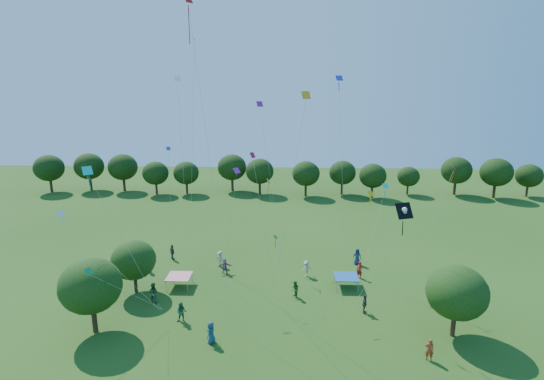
{
  "coord_description": "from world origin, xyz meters",
  "views": [
    {
      "loc": [
        1.19,
        -16.79,
        18.68
      ],
      "look_at": [
        0.0,
        14.0,
        11.0
      ],
      "focal_mm": 28.0,
      "sensor_mm": 36.0,
      "label": 1
    }
  ],
  "objects_px": {
    "near_tree_west": "(91,286)",
    "red_high_kite": "(195,55)",
    "tent_red_stripe": "(179,276)",
    "tent_blue": "(346,277)",
    "pirate_kite": "(404,212)",
    "near_tree_east": "(457,293)",
    "near_tree_north": "(134,260)"
  },
  "relations": [
    {
      "from": "near_tree_west",
      "to": "red_high_kite",
      "type": "distance_m",
      "value": 19.69
    },
    {
      "from": "tent_red_stripe",
      "to": "red_high_kite",
      "type": "relative_size",
      "value": 0.09
    },
    {
      "from": "tent_blue",
      "to": "pirate_kite",
      "type": "bearing_deg",
      "value": -67.91
    },
    {
      "from": "near_tree_east",
      "to": "tent_red_stripe",
      "type": "relative_size",
      "value": 2.57
    },
    {
      "from": "pirate_kite",
      "to": "near_tree_east",
      "type": "bearing_deg",
      "value": -8.99
    },
    {
      "from": "pirate_kite",
      "to": "red_high_kite",
      "type": "distance_m",
      "value": 20.29
    },
    {
      "from": "pirate_kite",
      "to": "red_high_kite",
      "type": "height_order",
      "value": "red_high_kite"
    },
    {
      "from": "near_tree_north",
      "to": "tent_red_stripe",
      "type": "distance_m",
      "value": 4.49
    },
    {
      "from": "near_tree_north",
      "to": "near_tree_west",
      "type": "bearing_deg",
      "value": -97.88
    },
    {
      "from": "near_tree_north",
      "to": "tent_red_stripe",
      "type": "height_order",
      "value": "near_tree_north"
    },
    {
      "from": "tent_red_stripe",
      "to": "pirate_kite",
      "type": "xyz_separation_m",
      "value": [
        18.71,
        -6.57,
        8.61
      ]
    },
    {
      "from": "pirate_kite",
      "to": "tent_blue",
      "type": "bearing_deg",
      "value": 112.09
    },
    {
      "from": "pirate_kite",
      "to": "near_tree_west",
      "type": "bearing_deg",
      "value": -177.18
    },
    {
      "from": "tent_blue",
      "to": "pirate_kite",
      "type": "height_order",
      "value": "pirate_kite"
    },
    {
      "from": "near_tree_west",
      "to": "tent_blue",
      "type": "bearing_deg",
      "value": 21.97
    },
    {
      "from": "tent_red_stripe",
      "to": "near_tree_north",
      "type": "bearing_deg",
      "value": -162.12
    },
    {
      "from": "tent_red_stripe",
      "to": "tent_blue",
      "type": "relative_size",
      "value": 1.0
    },
    {
      "from": "near_tree_west",
      "to": "tent_blue",
      "type": "relative_size",
      "value": 2.72
    },
    {
      "from": "near_tree_north",
      "to": "tent_red_stripe",
      "type": "relative_size",
      "value": 2.27
    },
    {
      "from": "near_tree_west",
      "to": "pirate_kite",
      "type": "bearing_deg",
      "value": 2.82
    },
    {
      "from": "near_tree_west",
      "to": "near_tree_north",
      "type": "relative_size",
      "value": 1.2
    },
    {
      "from": "near_tree_west",
      "to": "pirate_kite",
      "type": "height_order",
      "value": "pirate_kite"
    },
    {
      "from": "near_tree_west",
      "to": "near_tree_east",
      "type": "bearing_deg",
      "value": 1.01
    },
    {
      "from": "red_high_kite",
      "to": "near_tree_north",
      "type": "bearing_deg",
      "value": 178.55
    },
    {
      "from": "tent_red_stripe",
      "to": "red_high_kite",
      "type": "height_order",
      "value": "red_high_kite"
    },
    {
      "from": "near_tree_east",
      "to": "pirate_kite",
      "type": "relative_size",
      "value": 0.63
    },
    {
      "from": "near_tree_west",
      "to": "near_tree_north",
      "type": "height_order",
      "value": "near_tree_west"
    },
    {
      "from": "near_tree_north",
      "to": "tent_blue",
      "type": "bearing_deg",
      "value": 5.11
    },
    {
      "from": "tent_blue",
      "to": "red_high_kite",
      "type": "distance_m",
      "value": 23.95
    },
    {
      "from": "near_tree_west",
      "to": "tent_blue",
      "type": "height_order",
      "value": "near_tree_west"
    },
    {
      "from": "near_tree_north",
      "to": "red_high_kite",
      "type": "height_order",
      "value": "red_high_kite"
    },
    {
      "from": "tent_blue",
      "to": "pirate_kite",
      "type": "distance_m",
      "value": 11.53
    }
  ]
}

